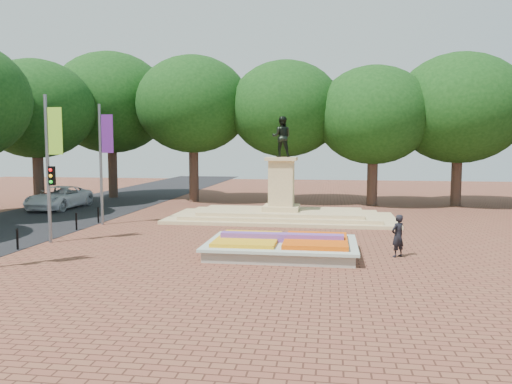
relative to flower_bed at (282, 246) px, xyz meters
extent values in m
plane|color=brown|center=(-1.03, 2.00, -0.38)|extent=(90.00, 90.00, 0.00)
cube|color=black|center=(-16.03, 7.00, -0.37)|extent=(9.00, 90.00, 0.02)
cube|color=gray|center=(-0.03, 0.00, -0.15)|extent=(6.00, 4.00, 0.45)
cube|color=#B5C1AF|center=(-0.03, 0.00, 0.12)|extent=(6.30, 4.30, 0.12)
cube|color=#E2470C|center=(1.42, 0.00, 0.25)|extent=(2.60, 3.40, 0.22)
cube|color=yellow|center=(-1.48, 0.00, 0.24)|extent=(2.60, 3.40, 0.18)
cube|color=#553085|center=(-0.03, 0.00, 0.34)|extent=(5.20, 0.55, 0.38)
cube|color=tan|center=(-1.03, 10.00, -0.28)|extent=(14.00, 6.00, 0.20)
cube|color=tan|center=(-1.03, 10.00, -0.08)|extent=(12.00, 5.00, 0.20)
cube|color=tan|center=(-1.03, 10.00, 0.12)|extent=(10.00, 4.00, 0.20)
cube|color=tan|center=(-1.03, 10.00, 0.37)|extent=(2.20, 2.20, 0.30)
cube|color=tan|center=(-1.03, 10.00, 1.92)|extent=(1.50, 1.50, 2.80)
cube|color=tan|center=(-1.03, 10.00, 3.42)|extent=(1.90, 1.90, 0.20)
imported|color=black|center=(-1.03, 10.00, 4.77)|extent=(1.22, 0.95, 2.50)
cylinder|color=#39271F|center=(-17.03, 20.00, 1.62)|extent=(0.80, 0.80, 4.00)
ellipsoid|color=black|center=(-17.03, 20.00, 6.32)|extent=(8.80, 8.80, 7.48)
cylinder|color=#39271F|center=(-9.03, 20.00, 1.62)|extent=(0.80, 0.80, 4.00)
ellipsoid|color=black|center=(-9.03, 20.00, 6.32)|extent=(8.80, 8.80, 7.48)
cylinder|color=#39271F|center=(-2.03, 20.00, 1.62)|extent=(0.80, 0.80, 4.00)
ellipsoid|color=black|center=(-2.03, 20.00, 6.32)|extent=(8.80, 8.80, 7.48)
cylinder|color=#39271F|center=(4.97, 20.00, 1.62)|extent=(0.80, 0.80, 4.00)
ellipsoid|color=black|center=(4.97, 20.00, 6.32)|extent=(8.80, 8.80, 7.48)
cylinder|color=#39271F|center=(11.97, 20.00, 1.62)|extent=(0.80, 0.80, 4.00)
ellipsoid|color=black|center=(11.97, 20.00, 6.32)|extent=(8.80, 8.80, 7.48)
cylinder|color=#39271F|center=(-20.53, 15.00, 1.54)|extent=(0.80, 0.80, 3.84)
ellipsoid|color=black|center=(-20.53, 15.00, 6.03)|extent=(8.40, 8.40, 7.14)
cylinder|color=slate|center=(-11.23, 1.00, 3.12)|extent=(0.16, 0.16, 7.00)
cube|color=#89CF29|center=(-10.78, 1.00, 4.92)|extent=(0.70, 0.04, 2.20)
cylinder|color=slate|center=(-11.23, 6.50, 3.12)|extent=(0.16, 0.16, 7.00)
cube|color=#521B71|center=(-10.78, 6.50, 4.92)|extent=(0.70, 0.04, 2.20)
cube|color=black|center=(-11.03, 1.00, 2.82)|extent=(0.28, 0.18, 0.90)
cylinder|color=black|center=(-11.73, -0.80, 0.07)|extent=(0.10, 0.10, 0.90)
sphere|color=black|center=(-11.73, -0.80, 0.54)|extent=(0.12, 0.12, 0.12)
cylinder|color=black|center=(-11.73, 1.80, 0.07)|extent=(0.10, 0.10, 0.90)
sphere|color=black|center=(-11.73, 1.80, 0.54)|extent=(0.12, 0.12, 0.12)
cylinder|color=black|center=(-11.73, 4.40, 0.07)|extent=(0.10, 0.10, 0.90)
sphere|color=black|center=(-11.73, 4.40, 0.54)|extent=(0.12, 0.12, 0.12)
cylinder|color=black|center=(-11.73, 7.00, 0.07)|extent=(0.10, 0.10, 0.90)
sphere|color=black|center=(-11.73, 7.00, 0.54)|extent=(0.12, 0.12, 0.12)
imported|color=silver|center=(-17.67, 12.92, 0.44)|extent=(2.79, 5.94, 1.64)
imported|color=black|center=(4.78, 0.27, 0.51)|extent=(0.77, 0.75, 1.78)
camera|label=1|loc=(1.99, -20.80, 4.25)|focal=35.00mm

